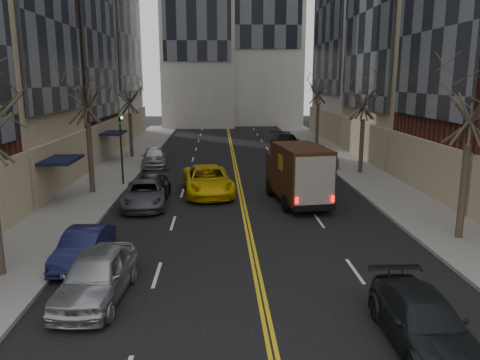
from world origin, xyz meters
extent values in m
cube|color=slate|center=(-9.00, 27.00, 0.07)|extent=(4.00, 66.00, 0.15)
cube|color=slate|center=(9.00, 27.00, 0.07)|extent=(4.00, 66.00, 0.15)
cube|color=#4C301E|center=(-15.50, 33.00, 12.00)|extent=(9.00, 12.00, 24.00)
cube|color=black|center=(-10.00, 18.00, 2.40)|extent=(2.00, 3.00, 0.15)
cube|color=black|center=(-10.90, 18.00, 1.35)|extent=(0.20, 3.00, 2.50)
cube|color=black|center=(-10.00, 31.00, 2.40)|extent=(2.00, 3.00, 0.15)
cube|color=black|center=(-10.90, 31.00, 1.35)|extent=(0.20, 3.00, 2.50)
cylinder|color=#382D23|center=(-8.80, 20.00, 2.17)|extent=(0.30, 0.30, 4.05)
cylinder|color=#382D23|center=(-8.80, 33.00, 1.99)|extent=(0.30, 0.30, 3.69)
cylinder|color=#382D23|center=(8.80, 11.00, 2.13)|extent=(0.30, 0.30, 3.96)
cylinder|color=#382D23|center=(8.80, 25.00, 2.04)|extent=(0.30, 0.30, 3.78)
cylinder|color=#382D23|center=(8.80, 40.00, 2.22)|extent=(0.30, 0.30, 4.14)
cylinder|color=black|center=(-7.40, 22.00, 2.05)|extent=(0.12, 0.12, 3.80)
imported|color=black|center=(-7.40, 22.00, 4.40)|extent=(0.15, 0.18, 0.90)
sphere|color=#0CE526|center=(-7.25, 21.90, 4.35)|extent=(0.14, 0.14, 0.14)
cube|color=black|center=(2.99, 17.36, 0.51)|extent=(2.79, 6.12, 0.28)
cube|color=black|center=(2.71, 19.51, 1.43)|extent=(2.36, 1.84, 1.94)
cube|color=black|center=(3.06, 16.86, 1.84)|extent=(2.79, 4.77, 2.77)
cube|color=black|center=(3.37, 14.54, 0.51)|extent=(2.12, 0.44, 0.28)
cube|color=red|center=(2.46, 14.40, 0.92)|extent=(0.17, 0.08, 0.32)
cube|color=red|center=(4.29, 14.65, 0.92)|extent=(0.17, 0.08, 0.32)
cube|color=gold|center=(1.94, 16.75, 2.40)|extent=(0.15, 0.83, 0.83)
cube|color=gold|center=(4.17, 17.05, 2.40)|extent=(0.15, 0.83, 0.83)
cylinder|color=black|center=(1.66, 19.13, 0.44)|extent=(0.37, 0.91, 0.89)
cylinder|color=black|center=(3.82, 19.42, 0.44)|extent=(0.37, 0.91, 0.89)
cylinder|color=black|center=(2.12, 15.66, 0.44)|extent=(0.37, 0.91, 0.89)
cylinder|color=black|center=(4.28, 15.95, 0.44)|extent=(0.37, 0.91, 0.89)
imported|color=black|center=(3.86, 3.27, 0.66)|extent=(1.90, 4.56, 1.32)
cube|color=black|center=(3.86, 3.93, 1.18)|extent=(0.13, 0.04, 0.09)
cube|color=blue|center=(3.86, 3.90, 1.18)|extent=(0.10, 0.01, 0.06)
imported|color=#D8B209|center=(-1.97, 19.71, 0.82)|extent=(3.41, 6.18, 1.64)
imported|color=black|center=(2.36, 15.57, 0.96)|extent=(0.68, 0.82, 1.92)
imported|color=#A9ACB1|center=(-5.10, 6.27, 0.76)|extent=(2.11, 4.59, 1.53)
imported|color=#121438|center=(-6.30, 9.17, 0.64)|extent=(1.57, 3.94, 1.28)
imported|color=#4A4C51|center=(-5.24, 17.06, 0.68)|extent=(2.50, 4.99, 1.36)
imported|color=black|center=(-5.10, 18.11, 0.69)|extent=(1.94, 4.76, 1.38)
imported|color=#A5A7AC|center=(-6.30, 28.76, 0.77)|extent=(2.22, 4.69, 1.55)
imported|color=#484B4F|center=(5.70, 24.81, 0.69)|extent=(1.79, 4.30, 1.38)
imported|color=#94969B|center=(6.30, 28.49, 0.80)|extent=(2.67, 5.77, 1.60)
imported|color=black|center=(5.10, 36.32, 0.82)|extent=(2.79, 5.80, 1.63)
camera|label=1|loc=(-1.31, -7.36, 6.68)|focal=35.00mm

